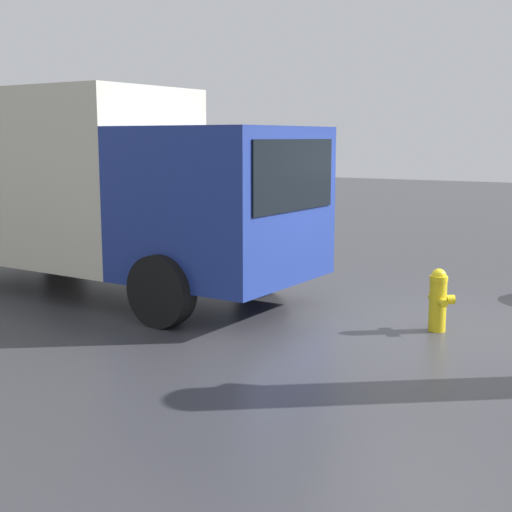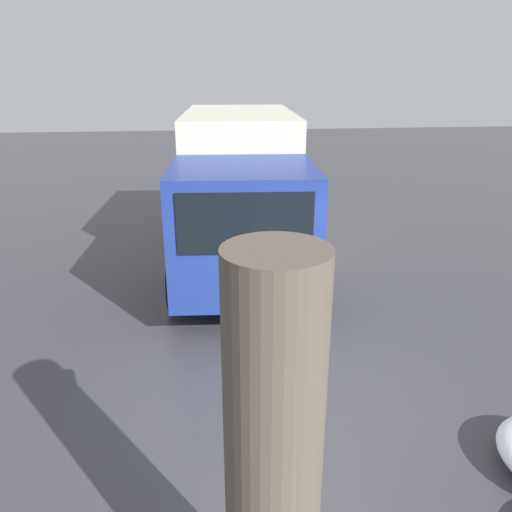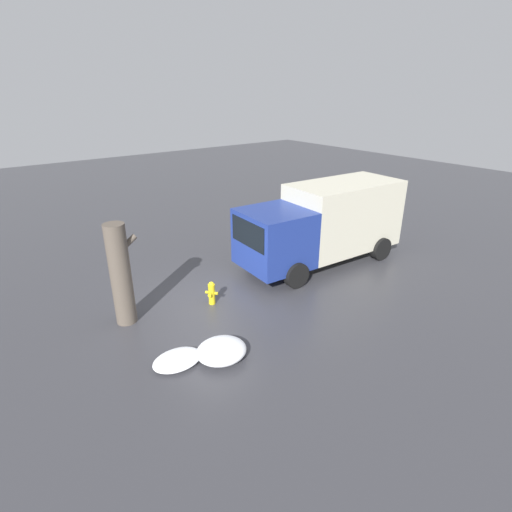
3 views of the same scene
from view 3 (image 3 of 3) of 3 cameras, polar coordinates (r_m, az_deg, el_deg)
name	(u,v)px [view 3 (image 3 of 3)]	position (r m, az deg, el deg)	size (l,w,h in m)	color
ground_plane	(212,303)	(12.76, -6.27, -6.75)	(60.00, 60.00, 0.00)	#38383D
fire_hydrant	(212,293)	(12.57, -6.36, -5.21)	(0.36, 0.38, 0.76)	yellow
tree_trunk	(121,274)	(11.70, -18.76, -2.52)	(0.88, 0.58, 2.99)	brown
delivery_truck	(325,222)	(15.28, 9.81, 4.82)	(6.71, 2.86, 3.00)	navy
pedestrian	(288,245)	(14.63, 4.55, 1.54)	(0.39, 0.39, 1.77)	#23232D
snow_pile_by_hydrant	(222,351)	(10.33, -4.94, -13.30)	(1.29, 1.19, 0.41)	white
snow_pile_curbside	(177,360)	(10.36, -11.18, -14.34)	(1.25, 0.92, 0.20)	white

